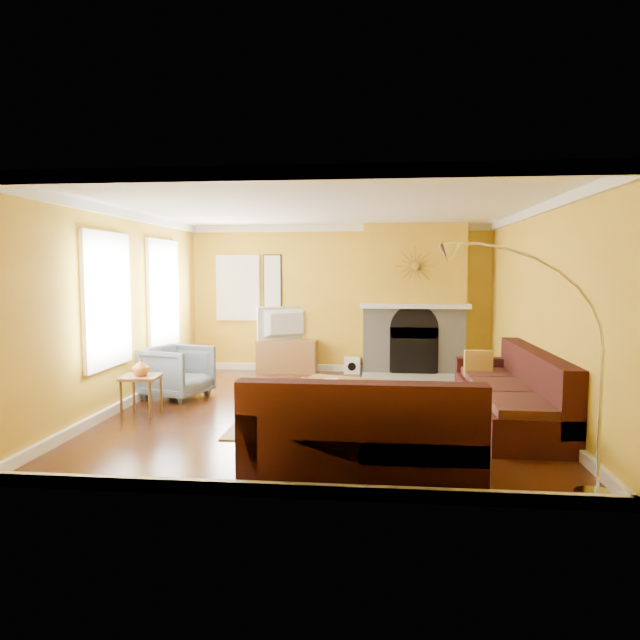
# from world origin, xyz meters

# --- Properties ---
(floor) EXTENTS (5.50, 6.00, 0.02)m
(floor) POSITION_xyz_m (0.00, 0.00, -0.01)
(floor) COLOR #522511
(floor) RESTS_ON ground
(ceiling) EXTENTS (5.50, 6.00, 0.02)m
(ceiling) POSITION_xyz_m (0.00, 0.00, 2.71)
(ceiling) COLOR white
(ceiling) RESTS_ON ground
(wall_back) EXTENTS (5.50, 0.02, 2.70)m
(wall_back) POSITION_xyz_m (0.00, 3.01, 1.35)
(wall_back) COLOR gold
(wall_back) RESTS_ON ground
(wall_front) EXTENTS (5.50, 0.02, 2.70)m
(wall_front) POSITION_xyz_m (0.00, -3.01, 1.35)
(wall_front) COLOR gold
(wall_front) RESTS_ON ground
(wall_left) EXTENTS (0.02, 6.00, 2.70)m
(wall_left) POSITION_xyz_m (-2.76, 0.00, 1.35)
(wall_left) COLOR gold
(wall_left) RESTS_ON ground
(wall_right) EXTENTS (0.02, 6.00, 2.70)m
(wall_right) POSITION_xyz_m (2.76, 0.00, 1.35)
(wall_right) COLOR gold
(wall_right) RESTS_ON ground
(baseboard) EXTENTS (5.50, 6.00, 0.12)m
(baseboard) POSITION_xyz_m (0.00, 0.00, 0.06)
(baseboard) COLOR white
(baseboard) RESTS_ON floor
(crown_molding) EXTENTS (5.50, 6.00, 0.12)m
(crown_molding) POSITION_xyz_m (0.00, 0.00, 2.64)
(crown_molding) COLOR white
(crown_molding) RESTS_ON ceiling
(window_left_near) EXTENTS (0.06, 1.22, 1.72)m
(window_left_near) POSITION_xyz_m (-2.72, 1.30, 1.50)
(window_left_near) COLOR white
(window_left_near) RESTS_ON wall_left
(window_left_far) EXTENTS (0.06, 1.22, 1.72)m
(window_left_far) POSITION_xyz_m (-2.72, -0.60, 1.50)
(window_left_far) COLOR white
(window_left_far) RESTS_ON wall_left
(window_back) EXTENTS (0.82, 0.06, 1.22)m
(window_back) POSITION_xyz_m (-1.90, 2.96, 1.55)
(window_back) COLOR white
(window_back) RESTS_ON wall_back
(wall_art) EXTENTS (0.34, 0.04, 1.14)m
(wall_art) POSITION_xyz_m (-1.25, 2.97, 1.60)
(wall_art) COLOR white
(wall_art) RESTS_ON wall_back
(fireplace) EXTENTS (1.80, 0.40, 2.70)m
(fireplace) POSITION_xyz_m (1.35, 2.80, 1.35)
(fireplace) COLOR #9E9D96
(fireplace) RESTS_ON floor
(mantel) EXTENTS (1.92, 0.22, 0.08)m
(mantel) POSITION_xyz_m (1.35, 2.56, 1.25)
(mantel) COLOR white
(mantel) RESTS_ON fireplace
(hearth) EXTENTS (1.80, 0.70, 0.06)m
(hearth) POSITION_xyz_m (1.35, 2.25, 0.03)
(hearth) COLOR #9E9D96
(hearth) RESTS_ON floor
(sunburst) EXTENTS (0.70, 0.04, 0.70)m
(sunburst) POSITION_xyz_m (1.35, 2.57, 1.95)
(sunburst) COLOR olive
(sunburst) RESTS_ON fireplace
(rug) EXTENTS (2.40, 1.80, 0.02)m
(rug) POSITION_xyz_m (0.17, -0.60, 0.01)
(rug) COLOR beige
(rug) RESTS_ON floor
(sectional_sofa) EXTENTS (3.29, 3.69, 0.90)m
(sectional_sofa) POSITION_xyz_m (1.11, -0.86, 0.45)
(sectional_sofa) COLOR #381312
(sectional_sofa) RESTS_ON floor
(coffee_table) EXTENTS (1.41, 1.41, 0.43)m
(coffee_table) POSITION_xyz_m (0.19, -0.34, 0.22)
(coffee_table) COLOR white
(coffee_table) RESTS_ON floor
(media_console) EXTENTS (1.08, 0.49, 0.60)m
(media_console) POSITION_xyz_m (-0.95, 2.78, 0.30)
(media_console) COLOR brown
(media_console) RESTS_ON floor
(tv) EXTENTS (0.99, 0.66, 0.62)m
(tv) POSITION_xyz_m (-0.95, 2.78, 0.90)
(tv) COLOR black
(tv) RESTS_ON media_console
(subwoofer) EXTENTS (0.28, 0.28, 0.28)m
(subwoofer) POSITION_xyz_m (0.25, 2.82, 0.14)
(subwoofer) COLOR white
(subwoofer) RESTS_ON floor
(armchair) EXTENTS (1.05, 1.03, 0.77)m
(armchair) POSITION_xyz_m (-2.22, 0.52, 0.38)
(armchair) COLOR slate
(armchair) RESTS_ON floor
(side_table) EXTENTS (0.52, 0.52, 0.52)m
(side_table) POSITION_xyz_m (-2.33, -0.50, 0.26)
(side_table) COLOR brown
(side_table) RESTS_ON floor
(vase) EXTENTS (0.23, 0.23, 0.23)m
(vase) POSITION_xyz_m (-2.33, -0.50, 0.63)
(vase) COLOR orange
(vase) RESTS_ON side_table
(book) EXTENTS (0.20, 0.26, 0.02)m
(book) POSITION_xyz_m (0.02, -0.23, 0.45)
(book) COLOR white
(book) RESTS_ON coffee_table
(arc_lamp) EXTENTS (1.33, 0.36, 2.08)m
(arc_lamp) POSITION_xyz_m (1.94, -2.79, 1.04)
(arc_lamp) COLOR silver
(arc_lamp) RESTS_ON floor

